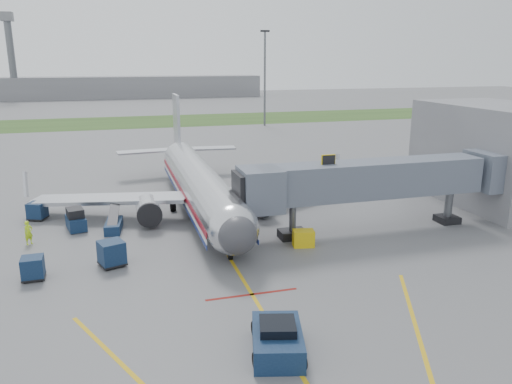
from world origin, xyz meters
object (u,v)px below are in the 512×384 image
object	(u,v)px
pushback_tug	(277,340)
baggage_tug	(76,220)
airliner	(199,183)
belt_loader	(114,225)
ramp_worker	(28,233)

from	to	relation	value
pushback_tug	baggage_tug	xyz separation A→B (m)	(-10.90, 22.86, 0.13)
pushback_tug	airliner	bearing A→B (deg)	88.89
pushback_tug	belt_loader	xyz separation A→B (m)	(-7.75, 21.68, -0.22)
pushback_tug	belt_loader	bearing A→B (deg)	109.67
airliner	baggage_tug	bearing A→B (deg)	-165.54
belt_loader	pushback_tug	bearing A→B (deg)	-70.33
airliner	belt_loader	bearing A→B (deg)	-153.48
airliner	belt_loader	xyz separation A→B (m)	(-8.25, -4.12, -2.16)
pushback_tug	belt_loader	world-z (taller)	belt_loader
baggage_tug	belt_loader	bearing A→B (deg)	-20.45
ramp_worker	airliner	bearing A→B (deg)	-17.31
pushback_tug	baggage_tug	world-z (taller)	baggage_tug
belt_loader	ramp_worker	world-z (taller)	belt_loader
baggage_tug	ramp_worker	bearing A→B (deg)	-140.57
ramp_worker	baggage_tug	bearing A→B (deg)	0.91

